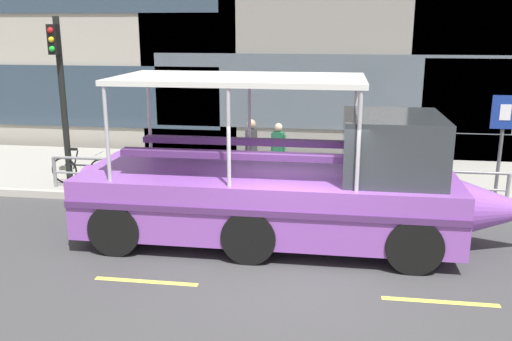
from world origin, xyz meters
The scene contains 12 objects.
ground_plane centered at (0.00, 0.00, 0.00)m, with size 120.00×120.00×0.00m, color #3D3D3F.
sidewalk centered at (0.00, 5.60, 0.09)m, with size 32.00×4.80×0.18m, color #99968E.
curb_edge centered at (0.00, 3.11, 0.09)m, with size 32.00×0.18×0.18m, color #B2ADA3.
lane_centreline centered at (0.00, -1.06, 0.00)m, with size 25.80×0.12×0.01m.
curb_guardrail centered at (-0.90, 3.45, 0.73)m, with size 11.08×0.09×0.82m.
traffic_light_pole centered at (-6.19, 3.77, 2.74)m, with size 0.24×0.46×4.24m.
parking_sign centered at (4.45, 3.85, 1.88)m, with size 0.60×0.12×2.50m.
leaned_bicycle centered at (-5.80, 3.79, 0.56)m, with size 1.74×0.46×0.96m.
duck_tour_boat centered at (-0.08, 1.16, 1.09)m, with size 9.05×2.67×3.26m.
pedestrian_near_bow centered at (2.23, 4.23, 1.24)m, with size 0.32×0.46×1.75m.
pedestrian_mid_left centered at (-0.82, 5.03, 1.10)m, with size 0.41×0.27×1.53m.
pedestrian_mid_right centered at (-1.46, 4.45, 1.21)m, with size 0.27×0.47×1.71m.
Camera 1 is at (0.69, -9.18, 4.18)m, focal length 38.52 mm.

